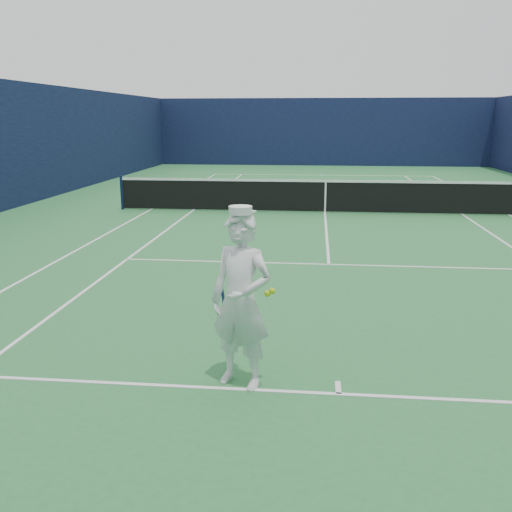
{
  "coord_description": "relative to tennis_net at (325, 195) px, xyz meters",
  "views": [
    {
      "loc": [
        -0.29,
        -17.42,
        2.83
      ],
      "look_at": [
        -1.05,
        -10.25,
        1.08
      ],
      "focal_mm": 40.0,
      "sensor_mm": 36.0,
      "label": 1
    }
  ],
  "objects": [
    {
      "name": "ground",
      "position": [
        0.0,
        0.0,
        -0.55
      ],
      "size": [
        80.0,
        80.0,
        0.0
      ],
      "primitive_type": "plane",
      "color": "#2B723A",
      "rests_on": "ground"
    },
    {
      "name": "tennis_player",
      "position": [
        -1.05,
        -11.75,
        0.4
      ],
      "size": [
        0.81,
        0.73,
        1.96
      ],
      "rotation": [
        0.0,
        0.0,
        -0.39
      ],
      "color": "white",
      "rests_on": "ground"
    },
    {
      "name": "tennis_net",
      "position": [
        0.0,
        0.0,
        0.0
      ],
      "size": [
        12.88,
        0.09,
        1.07
      ],
      "color": "#141E4C",
      "rests_on": "ground"
    },
    {
      "name": "court_markings",
      "position": [
        0.0,
        0.0,
        -0.55
      ],
      "size": [
        11.03,
        23.83,
        0.01
      ],
      "color": "white",
      "rests_on": "ground"
    },
    {
      "name": "windscreen_fence",
      "position": [
        0.0,
        0.0,
        1.45
      ],
      "size": [
        20.12,
        36.12,
        4.0
      ],
      "color": "#0E1536",
      "rests_on": "ground"
    }
  ]
}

